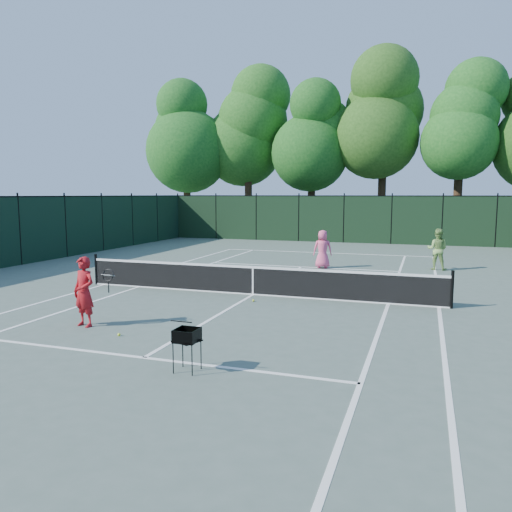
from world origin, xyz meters
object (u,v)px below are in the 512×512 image
(coach, at_px, (84,292))
(player_green, at_px, (437,249))
(ball_hopper, at_px, (187,336))
(loose_ball_near_cart, at_px, (119,335))
(loose_ball_midcourt, at_px, (253,301))
(player_pink, at_px, (323,249))

(coach, distance_m, player_green, 14.67)
(player_green, relative_size, ball_hopper, 2.22)
(loose_ball_near_cart, distance_m, loose_ball_midcourt, 4.64)
(coach, height_order, loose_ball_near_cart, coach)
(loose_ball_near_cart, bearing_deg, player_pink, 79.04)
(coach, relative_size, loose_ball_midcourt, 24.53)
(coach, xyz_separation_m, player_pink, (3.50, 11.16, -0.02))
(coach, bearing_deg, player_pink, 84.79)
(player_pink, distance_m, player_green, 4.73)
(loose_ball_midcourt, bearing_deg, player_pink, 85.37)
(loose_ball_midcourt, bearing_deg, coach, -127.02)
(coach, bearing_deg, loose_ball_near_cart, -8.51)
(player_green, distance_m, loose_ball_midcourt, 9.88)
(player_pink, distance_m, loose_ball_midcourt, 7.36)
(player_green, bearing_deg, loose_ball_midcourt, 67.73)
(player_pink, xyz_separation_m, player_green, (4.61, 1.06, 0.04))
(player_green, relative_size, loose_ball_near_cart, 25.26)
(ball_hopper, distance_m, loose_ball_midcourt, 5.92)
(ball_hopper, height_order, loose_ball_near_cart, ball_hopper)
(player_pink, height_order, ball_hopper, player_pink)
(player_green, bearing_deg, ball_hopper, 82.31)
(loose_ball_near_cart, bearing_deg, ball_hopper, -31.69)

